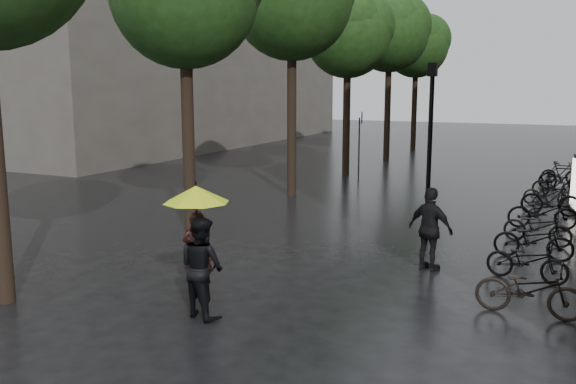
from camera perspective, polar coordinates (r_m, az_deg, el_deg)
The scene contains 10 objects.
ground at distance 8.99m, azimuth -12.74°, elevation -15.72°, with size 120.00×120.00×0.00m, color black.
bg_building at distance 43.84m, azimuth -13.32°, elevation 13.77°, with size 16.00×30.00×14.00m, color #47423D.
street_trees at distance 24.15m, azimuth 3.19°, elevation 15.81°, with size 4.33×34.03×8.91m.
person_burgundy at distance 11.29m, azimuth -8.42°, elevation -5.76°, with size 0.60×0.39×1.65m, color black.
person_black at distance 10.36m, azimuth -8.07°, elevation -6.96°, with size 0.84×0.65×1.72m, color black.
lime_umbrella at distance 10.48m, azimuth -8.60°, elevation -0.21°, with size 1.15×1.15×1.69m.
pedestrian_walking at distance 13.14m, azimuth 13.18°, elevation -3.40°, with size 1.04×0.43×1.77m, color black.
parked_bicycles at distance 18.31m, azimuth 23.06°, elevation -1.57°, with size 2.15×16.33×1.03m.
lamp_post at distance 17.23m, azimuth 13.18°, elevation 5.85°, with size 0.23×0.23×4.46m.
cycle_sign at distance 25.42m, azimuth 6.78°, elevation 5.35°, with size 0.15×0.51×2.82m.
Camera 1 is at (5.10, -6.32, 3.85)m, focal length 38.00 mm.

